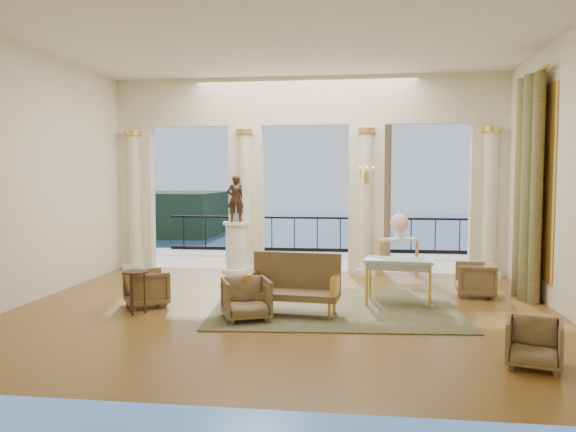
# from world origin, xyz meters

# --- Properties ---
(floor) EXTENTS (9.00, 9.00, 0.00)m
(floor) POSITION_xyz_m (0.00, 0.00, 0.00)
(floor) COLOR #48280A
(floor) RESTS_ON ground
(room_walls) EXTENTS (9.00, 9.00, 9.00)m
(room_walls) POSITION_xyz_m (0.00, -1.12, 2.88)
(room_walls) COLOR white
(room_walls) RESTS_ON ground
(arcade) EXTENTS (9.00, 0.56, 4.50)m
(arcade) POSITION_xyz_m (-0.00, 3.82, 2.58)
(arcade) COLOR beige
(arcade) RESTS_ON ground
(terrace) EXTENTS (10.00, 3.60, 0.10)m
(terrace) POSITION_xyz_m (0.00, 5.80, -0.05)
(terrace) COLOR beige
(terrace) RESTS_ON ground
(balustrade) EXTENTS (9.00, 0.06, 1.03)m
(balustrade) POSITION_xyz_m (0.00, 7.40, 0.41)
(balustrade) COLOR black
(balustrade) RESTS_ON terrace
(palm_tree) EXTENTS (2.00, 2.00, 4.50)m
(palm_tree) POSITION_xyz_m (2.00, 6.60, 4.09)
(palm_tree) COLOR #4C3823
(palm_tree) RESTS_ON terrace
(headland) EXTENTS (22.00, 18.00, 6.00)m
(headland) POSITION_xyz_m (-30.00, 70.00, -3.00)
(headland) COLOR black
(headland) RESTS_ON sea
(sea) EXTENTS (160.00, 160.00, 0.00)m
(sea) POSITION_xyz_m (0.00, 60.00, -6.00)
(sea) COLOR #27507D
(sea) RESTS_ON ground
(curtain) EXTENTS (0.33, 1.40, 4.09)m
(curtain) POSITION_xyz_m (4.28, 1.50, 2.02)
(curtain) COLOR #4F4B27
(curtain) RESTS_ON ground
(window_frame) EXTENTS (0.04, 1.60, 3.40)m
(window_frame) POSITION_xyz_m (4.47, 1.50, 2.10)
(window_frame) COLOR gold
(window_frame) RESTS_ON room_walls
(wall_sconce) EXTENTS (0.30, 0.11, 0.33)m
(wall_sconce) POSITION_xyz_m (1.40, 3.51, 2.23)
(wall_sconce) COLOR gold
(wall_sconce) RESTS_ON arcade
(rug) EXTENTS (4.29, 3.46, 0.02)m
(rug) POSITION_xyz_m (0.87, 0.26, 0.01)
(rug) COLOR #2E3419
(rug) RESTS_ON ground
(armchair_a) EXTENTS (0.89, 0.87, 0.71)m
(armchair_a) POSITION_xyz_m (-0.46, -0.71, 0.36)
(armchair_a) COLOR #4B3A23
(armchair_a) RESTS_ON ground
(armchair_b) EXTENTS (0.74, 0.71, 0.62)m
(armchair_b) POSITION_xyz_m (3.30, -2.41, 0.31)
(armchair_b) COLOR #4B3A23
(armchair_b) RESTS_ON ground
(armchair_c) EXTENTS (0.68, 0.72, 0.69)m
(armchair_c) POSITION_xyz_m (3.39, 1.50, 0.35)
(armchair_c) COLOR #4B3A23
(armchair_c) RESTS_ON ground
(armchair_d) EXTENTS (0.89, 0.90, 0.69)m
(armchair_d) POSITION_xyz_m (-2.34, -0.03, 0.34)
(armchair_d) COLOR #4B3A23
(armchair_d) RESTS_ON ground
(settee) EXTENTS (1.52, 0.77, 0.97)m
(settee) POSITION_xyz_m (0.23, -0.20, 0.48)
(settee) COLOR #4B3A23
(settee) RESTS_ON ground
(game_table) EXTENTS (1.23, 0.76, 0.80)m
(game_table) POSITION_xyz_m (1.95, 0.67, 0.71)
(game_table) COLOR #8BA6B1
(game_table) RESTS_ON ground
(pedestal) EXTENTS (0.64, 0.64, 1.18)m
(pedestal) POSITION_xyz_m (-1.58, 3.50, 0.57)
(pedestal) COLOR silver
(pedestal) RESTS_ON ground
(statue) EXTENTS (0.44, 0.34, 1.06)m
(statue) POSITION_xyz_m (-1.58, 3.50, 1.71)
(statue) COLOR black
(statue) RESTS_ON pedestal
(console_table) EXTENTS (0.95, 0.59, 0.84)m
(console_table) POSITION_xyz_m (2.14, 3.55, 0.70)
(console_table) COLOR silver
(console_table) RESTS_ON ground
(urn) EXTENTS (0.42, 0.42, 0.55)m
(urn) POSITION_xyz_m (2.14, 3.55, 1.16)
(urn) COLOR silver
(urn) RESTS_ON console_table
(side_table) EXTENTS (0.43, 0.43, 0.70)m
(side_table) POSITION_xyz_m (-2.30, -0.59, 0.60)
(side_table) COLOR black
(side_table) RESTS_ON ground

